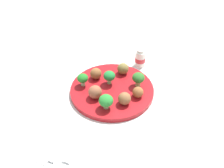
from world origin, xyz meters
TOP-DOWN VIEW (x-y plane):
  - ground_plane at (0.00, 0.00)m, footprint 4.00×4.00m
  - plate at (0.00, 0.00)m, footprint 0.28×0.28m
  - broccoli_floret_front_left at (0.09, 0.02)m, footprint 0.04×0.04m
  - broccoli_floret_front_right at (-0.05, 0.07)m, footprint 0.04×0.04m
  - broccoli_floret_back_left at (-0.02, -0.02)m, footprint 0.04×0.04m
  - broccoli_floret_center at (0.02, -0.10)m, footprint 0.04×0.04m
  - meatball_back_right at (-0.00, 0.09)m, footprint 0.04×0.04m
  - meatball_mid_left at (-0.03, -0.07)m, footprint 0.04×0.04m
  - meatball_back_left at (0.05, 0.07)m, footprint 0.04×0.04m
  - meatball_near_rim at (-0.09, -0.00)m, footprint 0.04×0.04m
  - meatball_front_left at (0.06, -0.03)m, footprint 0.04×0.04m
  - napkin at (0.25, -0.01)m, footprint 0.18×0.13m
  - fork at (0.26, 0.01)m, footprint 0.12×0.02m
  - knife at (0.26, -0.03)m, footprint 0.15×0.02m
  - yogurt_bottle at (-0.18, 0.03)m, footprint 0.04×0.04m

SIDE VIEW (x-z plane):
  - ground_plane at x=0.00m, z-range 0.00..0.00m
  - napkin at x=0.25m, z-range 0.00..0.01m
  - knife at x=0.26m, z-range 0.00..0.01m
  - fork at x=0.26m, z-range 0.00..0.01m
  - plate at x=0.00m, z-range 0.00..0.02m
  - yogurt_bottle at x=-0.18m, z-range 0.00..0.07m
  - meatball_back_right at x=0.00m, z-range 0.02..0.05m
  - meatball_mid_left at x=-0.03m, z-range 0.02..0.06m
  - meatball_near_rim at x=-0.09m, z-range 0.02..0.06m
  - meatball_back_left at x=0.05m, z-range 0.02..0.06m
  - meatball_front_left at x=0.06m, z-range 0.02..0.06m
  - broccoli_floret_center at x=0.02m, z-range 0.02..0.07m
  - broccoli_floret_front_left at x=0.09m, z-range 0.02..0.07m
  - broccoli_floret_back_left at x=-0.02m, z-range 0.02..0.07m
  - broccoli_floret_front_right at x=-0.05m, z-range 0.02..0.07m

